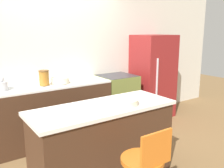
% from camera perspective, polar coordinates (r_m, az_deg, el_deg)
% --- Properties ---
extents(ground_plane, '(14.00, 14.00, 0.00)m').
position_cam_1_polar(ground_plane, '(4.03, -9.57, -13.64)').
color(ground_plane, brown).
extents(wall_back, '(8.00, 0.06, 2.60)m').
position_cam_1_polar(wall_back, '(4.25, -13.96, 5.87)').
color(wall_back, beige).
rests_on(wall_back, ground_plane).
extents(back_counter, '(2.26, 0.60, 0.94)m').
position_cam_1_polar(back_counter, '(4.02, -16.18, -6.88)').
color(back_counter, '#422819').
rests_on(back_counter, ground_plane).
extents(kitchen_island, '(1.66, 0.64, 0.93)m').
position_cam_1_polar(kitchen_island, '(2.94, -1.95, -13.63)').
color(kitchen_island, '#422819').
rests_on(kitchen_island, ground_plane).
extents(oven_range, '(0.64, 0.61, 0.94)m').
position_cam_1_polar(oven_range, '(4.65, 1.12, -3.70)').
color(oven_range, olive).
rests_on(oven_range, ground_plane).
extents(refrigerator, '(0.76, 0.66, 1.65)m').
position_cam_1_polar(refrigerator, '(5.10, 9.30, 1.73)').
color(refrigerator, maroon).
rests_on(refrigerator, ground_plane).
extents(kettle, '(0.18, 0.18, 0.21)m').
position_cam_1_polar(kettle, '(3.72, -24.07, -0.18)').
color(kettle, silver).
rests_on(kettle, back_counter).
extents(mixing_bowl, '(0.28, 0.28, 0.09)m').
position_cam_1_polar(mixing_bowl, '(3.96, -11.70, 0.85)').
color(mixing_bowl, beige).
rests_on(mixing_bowl, back_counter).
extents(canister_jar, '(0.15, 0.15, 0.22)m').
position_cam_1_polar(canister_jar, '(3.86, -15.27, 1.39)').
color(canister_jar, '#9E6623').
rests_on(canister_jar, back_counter).
extents(fruit_bowl, '(0.28, 0.28, 0.06)m').
position_cam_1_polar(fruit_bowl, '(2.81, 3.15, -4.13)').
color(fruit_bowl, beige).
rests_on(fruit_bowl, kitchen_island).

